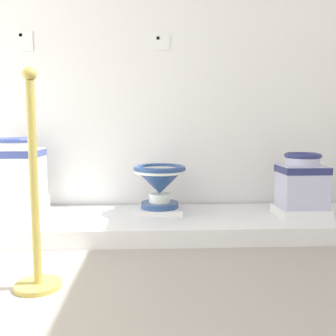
# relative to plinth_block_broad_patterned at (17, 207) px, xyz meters

# --- Properties ---
(wall_back) EXTENTS (3.89, 0.06, 3.21)m
(wall_back) POSITION_rel_plinth_block_broad_patterned_xyz_m (1.05, 0.38, 1.42)
(wall_back) COLOR white
(wall_back) RESTS_ON ground_plane
(display_platform) EXTENTS (3.19, 0.78, 0.12)m
(display_platform) POSITION_rel_plinth_block_broad_patterned_xyz_m (1.05, -0.06, -0.12)
(display_platform) COLOR white
(display_platform) RESTS_ON ground_plane
(plinth_block_broad_patterned) EXTENTS (0.38, 0.35, 0.12)m
(plinth_block_broad_patterned) POSITION_rel_plinth_block_broad_patterned_xyz_m (0.00, 0.00, 0.00)
(plinth_block_broad_patterned) COLOR white
(plinth_block_broad_patterned) RESTS_ON display_platform
(antique_toilet_broad_patterned) EXTENTS (0.37, 0.34, 0.45)m
(antique_toilet_broad_patterned) POSITION_rel_plinth_block_broad_patterned_xyz_m (-0.00, 0.00, 0.30)
(antique_toilet_broad_patterned) COLOR white
(antique_toilet_broad_patterned) RESTS_ON plinth_block_broad_patterned
(plinth_block_leftmost) EXTENTS (0.33, 0.29, 0.04)m
(plinth_block_leftmost) POSITION_rel_plinth_block_broad_patterned_xyz_m (1.06, 0.03, -0.04)
(plinth_block_leftmost) COLOR white
(plinth_block_leftmost) RESTS_ON display_platform
(antique_toilet_leftmost) EXTENTS (0.40, 0.40, 0.32)m
(antique_toilet_leftmost) POSITION_rel_plinth_block_broad_patterned_xyz_m (1.06, 0.03, 0.19)
(antique_toilet_leftmost) COLOR navy
(antique_toilet_leftmost) RESTS_ON plinth_block_leftmost
(plinth_block_central_ornate) EXTENTS (0.35, 0.31, 0.07)m
(plinth_block_central_ornate) POSITION_rel_plinth_block_broad_patterned_xyz_m (2.09, -0.12, -0.03)
(plinth_block_central_ornate) COLOR white
(plinth_block_central_ornate) RESTS_ON display_platform
(antique_toilet_central_ornate) EXTENTS (0.32, 0.28, 0.40)m
(antique_toilet_central_ornate) POSITION_rel_plinth_block_broad_patterned_xyz_m (2.09, -0.12, 0.21)
(antique_toilet_central_ornate) COLOR silver
(antique_toilet_central_ornate) RESTS_ON plinth_block_central_ornate
(info_placard_first) EXTENTS (0.11, 0.01, 0.15)m
(info_placard_first) POSITION_rel_plinth_block_broad_patterned_xyz_m (0.00, 0.34, 1.27)
(info_placard_first) COLOR white
(info_placard_second) EXTENTS (0.12, 0.01, 0.12)m
(info_placard_second) POSITION_rel_plinth_block_broad_patterned_xyz_m (1.09, 0.34, 1.27)
(info_placard_second) COLOR white
(stanchion_post_near_left) EXTENTS (0.22, 0.22, 1.05)m
(stanchion_post_near_left) POSITION_rel_plinth_block_broad_patterned_xyz_m (0.44, -0.99, 0.17)
(stanchion_post_near_left) COLOR #B49F45
(stanchion_post_near_left) RESTS_ON ground_plane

